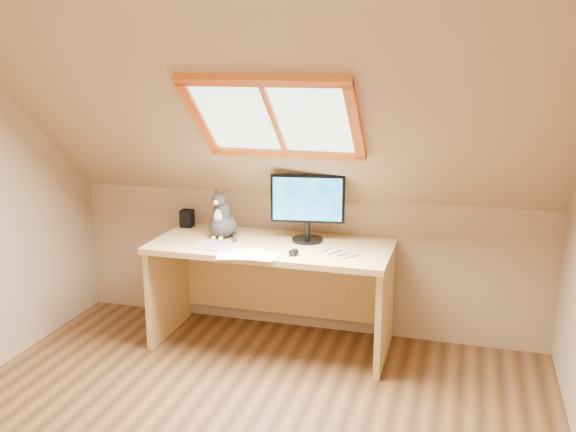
% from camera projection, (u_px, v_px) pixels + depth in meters
% --- Properties ---
extents(room_shell, '(3.52, 3.52, 2.41)m').
position_uv_depth(room_shell, '(198.00, 187.00, 2.76)').
color(room_shell, '#A28261').
rests_on(room_shell, ground).
extents(desk, '(1.63, 0.71, 0.74)m').
position_uv_depth(desk, '(274.00, 272.00, 4.46)').
color(desk, tan).
rests_on(desk, ground).
extents(monitor, '(0.50, 0.21, 0.46)m').
position_uv_depth(monitor, '(308.00, 203.00, 4.33)').
color(monitor, black).
rests_on(monitor, desk).
extents(cat, '(0.22, 0.26, 0.36)m').
position_uv_depth(cat, '(223.00, 219.00, 4.47)').
color(cat, '#3C3735').
rests_on(cat, desk).
extents(desk_speaker, '(0.09, 0.09, 0.13)m').
position_uv_depth(desk_speaker, '(187.00, 218.00, 4.75)').
color(desk_speaker, black).
rests_on(desk_speaker, desk).
extents(graphics_tablet, '(0.27, 0.20, 0.01)m').
position_uv_depth(graphics_tablet, '(218.00, 246.00, 4.27)').
color(graphics_tablet, '#B2B2B7').
rests_on(graphics_tablet, desk).
extents(mouse, '(0.06, 0.11, 0.03)m').
position_uv_depth(mouse, '(294.00, 252.00, 4.10)').
color(mouse, black).
rests_on(mouse, desk).
extents(papers, '(0.35, 0.30, 0.01)m').
position_uv_depth(papers, '(242.00, 253.00, 4.13)').
color(papers, white).
rests_on(papers, desk).
extents(cables, '(0.51, 0.26, 0.01)m').
position_uv_depth(cables, '(324.00, 253.00, 4.13)').
color(cables, silver).
rests_on(cables, desk).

